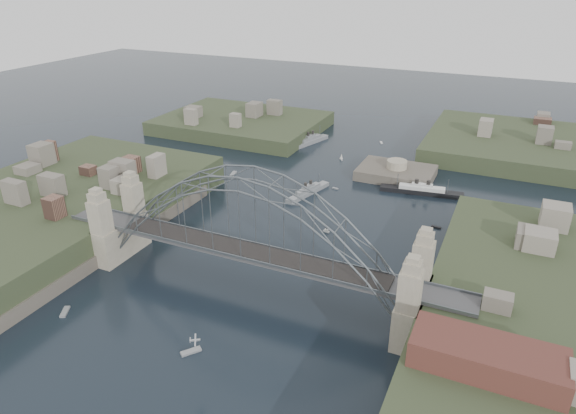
{
  "coord_description": "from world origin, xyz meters",
  "views": [
    {
      "loc": [
        41.76,
        -73.31,
        57.22
      ],
      "look_at": [
        0.0,
        18.0,
        10.0
      ],
      "focal_mm": 31.73,
      "sensor_mm": 36.0,
      "label": 1
    }
  ],
  "objects_px": {
    "bridge": "(248,233)",
    "wharf_shed": "(487,357)",
    "naval_cruiser_far": "(310,141)",
    "naval_cruiser_near": "(308,192)",
    "ocean_liner": "(422,191)",
    "fort_island": "(396,178)"
  },
  "relations": [
    {
      "from": "naval_cruiser_far",
      "to": "ocean_liner",
      "type": "relative_size",
      "value": 0.78
    },
    {
      "from": "fort_island",
      "to": "ocean_liner",
      "type": "distance_m",
      "value": 13.2
    },
    {
      "from": "wharf_shed",
      "to": "naval_cruiser_near",
      "type": "height_order",
      "value": "wharf_shed"
    },
    {
      "from": "bridge",
      "to": "naval_cruiser_near",
      "type": "height_order",
      "value": "bridge"
    },
    {
      "from": "ocean_liner",
      "to": "naval_cruiser_near",
      "type": "bearing_deg",
      "value": -154.76
    },
    {
      "from": "naval_cruiser_far",
      "to": "wharf_shed",
      "type": "bearing_deg",
      "value": -56.77
    },
    {
      "from": "bridge",
      "to": "naval_cruiser_far",
      "type": "relative_size",
      "value": 4.72
    },
    {
      "from": "fort_island",
      "to": "wharf_shed",
      "type": "height_order",
      "value": "wharf_shed"
    },
    {
      "from": "ocean_liner",
      "to": "wharf_shed",
      "type": "bearing_deg",
      "value": -73.26
    },
    {
      "from": "bridge",
      "to": "wharf_shed",
      "type": "xyz_separation_m",
      "value": [
        44.0,
        -14.0,
        -2.32
      ]
    },
    {
      "from": "bridge",
      "to": "wharf_shed",
      "type": "relative_size",
      "value": 4.2
    },
    {
      "from": "fort_island",
      "to": "wharf_shed",
      "type": "xyz_separation_m",
      "value": [
        32.0,
        -84.0,
        10.34
      ]
    },
    {
      "from": "fort_island",
      "to": "naval_cruiser_far",
      "type": "bearing_deg",
      "value": 151.31
    },
    {
      "from": "fort_island",
      "to": "naval_cruiser_near",
      "type": "distance_m",
      "value": 29.77
    },
    {
      "from": "bridge",
      "to": "naval_cruiser_near",
      "type": "bearing_deg",
      "value": 98.73
    },
    {
      "from": "fort_island",
      "to": "naval_cruiser_near",
      "type": "bearing_deg",
      "value": -130.37
    },
    {
      "from": "bridge",
      "to": "naval_cruiser_near",
      "type": "distance_m",
      "value": 49.26
    },
    {
      "from": "naval_cruiser_far",
      "to": "naval_cruiser_near",
      "type": "bearing_deg",
      "value": -68.55
    },
    {
      "from": "wharf_shed",
      "to": "ocean_liner",
      "type": "xyz_separation_m",
      "value": [
        -22.52,
        74.89,
        -9.14
      ]
    },
    {
      "from": "bridge",
      "to": "wharf_shed",
      "type": "height_order",
      "value": "bridge"
    },
    {
      "from": "fort_island",
      "to": "bridge",
      "type": "bearing_deg",
      "value": -99.73
    },
    {
      "from": "wharf_shed",
      "to": "fort_island",
      "type": "bearing_deg",
      "value": 110.85
    }
  ]
}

